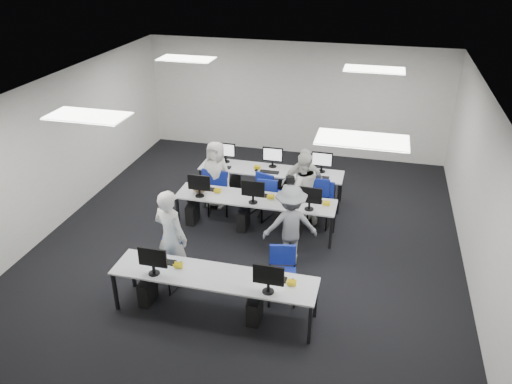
% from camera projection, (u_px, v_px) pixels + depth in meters
% --- Properties ---
extents(room, '(9.00, 9.02, 3.00)m').
position_uv_depth(room, '(253.00, 167.00, 9.35)').
color(room, black).
rests_on(room, ground).
extents(ceiling_panels, '(5.20, 4.60, 0.02)m').
position_uv_depth(ceiling_panels, '(252.00, 89.00, 8.67)').
color(ceiling_panels, white).
rests_on(ceiling_panels, room).
extents(desk_front, '(3.20, 0.70, 0.73)m').
position_uv_depth(desk_front, '(214.00, 278.00, 7.65)').
color(desk_front, '#AEAFB2').
rests_on(desk_front, ground).
extents(desk_mid, '(3.20, 0.70, 0.73)m').
position_uv_depth(desk_mid, '(255.00, 201.00, 9.89)').
color(desk_mid, '#AEAFB2').
rests_on(desk_mid, ground).
extents(desk_back, '(3.20, 0.70, 0.73)m').
position_uv_depth(desk_back, '(271.00, 172.00, 11.10)').
color(desk_back, '#AEAFB2').
rests_on(desk_back, ground).
extents(equipment_front, '(2.51, 0.41, 1.19)m').
position_uv_depth(equipment_front, '(203.00, 293.00, 7.82)').
color(equipment_front, '#0C5BA5').
rests_on(equipment_front, desk_front).
extents(equipment_mid, '(2.91, 0.41, 1.19)m').
position_uv_depth(equipment_mid, '(246.00, 214.00, 10.07)').
color(equipment_mid, white).
rests_on(equipment_mid, desk_mid).
extents(equipment_back, '(2.91, 0.41, 1.19)m').
position_uv_depth(equipment_back, '(279.00, 185.00, 11.22)').
color(equipment_back, white).
rests_on(equipment_back, desk_back).
extents(chair_0, '(0.50, 0.53, 0.83)m').
position_uv_depth(chair_0, '(168.00, 273.00, 8.47)').
color(chair_0, navy).
rests_on(chair_0, ground).
extents(chair_1, '(0.53, 0.56, 0.92)m').
position_uv_depth(chair_1, '(282.00, 284.00, 8.16)').
color(chair_1, navy).
rests_on(chair_1, ground).
extents(chair_2, '(0.52, 0.55, 0.88)m').
position_uv_depth(chair_2, '(218.00, 200.00, 10.76)').
color(chair_2, navy).
rests_on(chair_2, ground).
extents(chair_3, '(0.58, 0.61, 0.92)m').
position_uv_depth(chair_3, '(260.00, 204.00, 10.59)').
color(chair_3, navy).
rests_on(chair_3, ground).
extents(chair_4, '(0.52, 0.55, 0.90)m').
position_uv_depth(chair_4, '(320.00, 212.00, 10.30)').
color(chair_4, navy).
rests_on(chair_4, ground).
extents(chair_5, '(0.54, 0.57, 0.93)m').
position_uv_depth(chair_5, '(214.00, 191.00, 11.09)').
color(chair_5, navy).
rests_on(chair_5, ground).
extents(chair_6, '(0.45, 0.49, 0.90)m').
position_uv_depth(chair_6, '(269.00, 202.00, 10.67)').
color(chair_6, navy).
rests_on(chair_6, ground).
extents(chair_7, '(0.52, 0.56, 0.96)m').
position_uv_depth(chair_7, '(318.00, 203.00, 10.59)').
color(chair_7, navy).
rests_on(chair_7, ground).
extents(handbag, '(0.37, 0.26, 0.28)m').
position_uv_depth(handbag, '(200.00, 186.00, 10.03)').
color(handbag, '#96754D').
rests_on(handbag, desk_mid).
extents(student_0, '(0.73, 0.60, 1.74)m').
position_uv_depth(student_0, '(171.00, 237.00, 8.34)').
color(student_0, silver).
rests_on(student_0, ground).
extents(student_1, '(0.92, 0.83, 1.56)m').
position_uv_depth(student_1, '(302.00, 189.00, 10.13)').
color(student_1, silver).
rests_on(student_1, ground).
extents(student_2, '(0.80, 0.60, 1.49)m').
position_uv_depth(student_2, '(216.00, 174.00, 10.82)').
color(student_2, silver).
rests_on(student_2, ground).
extents(student_3, '(0.98, 0.64, 1.54)m').
position_uv_depth(student_3, '(303.00, 184.00, 10.36)').
color(student_3, silver).
rests_on(student_3, ground).
extents(photographer, '(1.12, 0.87, 1.53)m').
position_uv_depth(photographer, '(290.00, 225.00, 8.89)').
color(photographer, slate).
rests_on(photographer, ground).
extents(dslr_camera, '(0.19, 0.22, 0.10)m').
position_uv_depth(dslr_camera, '(290.00, 179.00, 8.67)').
color(dslr_camera, black).
rests_on(dslr_camera, photographer).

